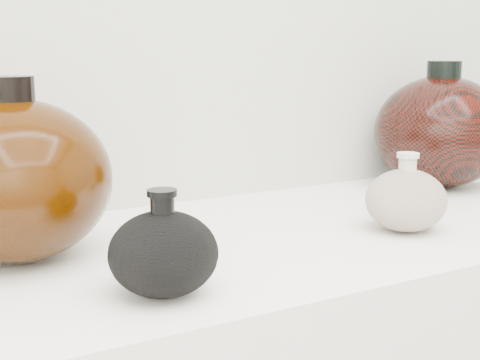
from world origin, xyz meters
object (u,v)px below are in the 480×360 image
black_gourd_vase (163,253)px  left_round_pot (15,179)px  cream_gourd_vase (406,200)px  right_round_pot (441,131)px

black_gourd_vase → left_round_pot: bearing=117.9°
black_gourd_vase → cream_gourd_vase: 0.42m
left_round_pot → cream_gourd_vase: bearing=-15.4°
black_gourd_vase → right_round_pot: size_ratio=0.39×
cream_gourd_vase → right_round_pot: 0.36m
black_gourd_vase → right_round_pot: (0.70, 0.27, 0.06)m
left_round_pot → black_gourd_vase: bearing=-62.1°
black_gourd_vase → cream_gourd_vase: size_ratio=1.08×
cream_gourd_vase → right_round_pot: size_ratio=0.36×
black_gourd_vase → left_round_pot: left_round_pot is taller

